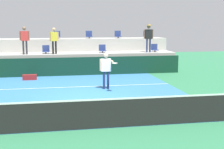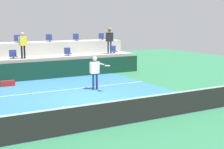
{
  "view_description": "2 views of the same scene",
  "coord_description": "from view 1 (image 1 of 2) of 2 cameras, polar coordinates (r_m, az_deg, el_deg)",
  "views": [
    {
      "loc": [
        -1.25,
        -12.86,
        3.09
      ],
      "look_at": [
        0.99,
        -0.55,
        1.06
      ],
      "focal_mm": 50.11,
      "sensor_mm": 36.0,
      "label": 1
    },
    {
      "loc": [
        -6.06,
        -13.09,
        3.53
      ],
      "look_at": [
        0.83,
        -0.63,
        1.16
      ],
      "focal_mm": 51.55,
      "sensor_mm": 36.0,
      "label": 2
    }
  ],
  "objects": [
    {
      "name": "tennis_net",
      "position": [
        9.32,
        -2.22,
        -6.96
      ],
      "size": [
        10.48,
        0.08,
        1.07
      ],
      "color": "black",
      "rests_on": "ground_plane"
    },
    {
      "name": "tennis_ball",
      "position": [
        10.3,
        -16.23,
        -5.05
      ],
      "size": [
        0.07,
        0.07,
        0.07
      ],
      "color": "#CCE033"
    },
    {
      "name": "seating_tier_upper",
      "position": [
        22.09,
        -7.06,
        3.83
      ],
      "size": [
        13.0,
        1.8,
        2.1
      ],
      "primitive_type": "cube",
      "color": "#ADAAA3",
      "rests_on": "ground_plane"
    },
    {
      "name": "spectator_with_hat",
      "position": [
        20.62,
        6.7,
        7.2
      ],
      "size": [
        0.62,
        0.47,
        1.83
      ],
      "color": "navy",
      "rests_on": "seating_tier_lower"
    },
    {
      "name": "spectator_leaning_on_rail",
      "position": [
        19.73,
        -10.51,
        6.52
      ],
      "size": [
        0.57,
        0.27,
        1.62
      ],
      "color": "black",
      "rests_on": "seating_tier_lower"
    },
    {
      "name": "stadium_chair_upper_mid_right",
      "position": [
        22.03,
        -4.21,
        7.16
      ],
      "size": [
        0.44,
        0.4,
        0.52
      ],
      "color": "#2D2D33",
      "rests_on": "seating_tier_upper"
    },
    {
      "name": "tennis_player",
      "position": [
        14.85,
        -1.06,
        1.38
      ],
      "size": [
        0.67,
        1.22,
        1.74
      ],
      "color": "navy",
      "rests_on": "ground_plane"
    },
    {
      "name": "stadium_chair_upper_left",
      "position": [
        22.0,
        -15.61,
        6.85
      ],
      "size": [
        0.44,
        0.4,
        0.52
      ],
      "color": "#2D2D33",
      "rests_on": "seating_tier_upper"
    },
    {
      "name": "stadium_chair_lower_left",
      "position": [
        20.17,
        -11.97,
        4.38
      ],
      "size": [
        0.44,
        0.4,
        0.52
      ],
      "color": "#2D2D33",
      "rests_on": "seating_tier_lower"
    },
    {
      "name": "stadium_chair_upper_mid_left",
      "position": [
        21.91,
        -10.0,
        7.04
      ],
      "size": [
        0.44,
        0.4,
        0.52
      ],
      "color": "#2D2D33",
      "rests_on": "seating_tier_upper"
    },
    {
      "name": "stadium_chair_upper_right",
      "position": [
        22.35,
        1.09,
        7.21
      ],
      "size": [
        0.44,
        0.4,
        0.52
      ],
      "color": "#2D2D33",
      "rests_on": "seating_tier_upper"
    },
    {
      "name": "sponsor_backboard",
      "position": [
        19.07,
        -6.49,
        1.49
      ],
      "size": [
        13.0,
        0.16,
        1.1
      ],
      "primitive_type": "cube",
      "color": "#0F3323",
      "rests_on": "ground_plane"
    },
    {
      "name": "seating_tier_lower",
      "position": [
        20.35,
        -6.74,
        2.18
      ],
      "size": [
        13.0,
        1.8,
        1.25
      ],
      "primitive_type": "cube",
      "color": "#ADAAA3",
      "rests_on": "ground_plane"
    },
    {
      "name": "stadium_chair_lower_right",
      "position": [
        20.39,
        -1.76,
        4.63
      ],
      "size": [
        0.44,
        0.4,
        0.52
      ],
      "color": "#2D2D33",
      "rests_on": "seating_tier_lower"
    },
    {
      "name": "spectator_in_white",
      "position": [
        19.81,
        -15.66,
        6.49
      ],
      "size": [
        0.59,
        0.25,
        1.69
      ],
      "color": "#2D2D33",
      "rests_on": "seating_tier_lower"
    },
    {
      "name": "court_service_line",
      "position": [
        15.62,
        -5.54,
        -2.23
      ],
      "size": [
        9.0,
        0.06,
        0.0
      ],
      "primitive_type": "cube",
      "color": "white",
      "rests_on": "ground_plane"
    },
    {
      "name": "ground_plane",
      "position": [
        13.29,
        -4.66,
        -4.28
      ],
      "size": [
        40.0,
        40.0,
        0.0
      ],
      "primitive_type": "plane",
      "color": "#2D754C"
    },
    {
      "name": "court_inner_paint",
      "position": [
        14.26,
        -5.07,
        -3.35
      ],
      "size": [
        9.0,
        10.0,
        0.01
      ],
      "primitive_type": "cube",
      "color": "teal",
      "rests_on": "ground_plane"
    },
    {
      "name": "equipment_bag",
      "position": [
        18.03,
        -14.79,
        -0.49
      ],
      "size": [
        0.76,
        0.28,
        0.3
      ],
      "primitive_type": "cube",
      "color": "maroon",
      "rests_on": "ground_plane"
    },
    {
      "name": "stadium_chair_lower_far_right",
      "position": [
        21.2,
        7.78,
        4.72
      ],
      "size": [
        0.44,
        0.4,
        0.52
      ],
      "color": "#2D2D33",
      "rests_on": "seating_tier_lower"
    },
    {
      "name": "stadium_chair_upper_far_right",
      "position": [
        22.86,
        6.35,
        7.2
      ],
      "size": [
        0.44,
        0.4,
        0.52
      ],
      "color": "#2D2D33",
      "rests_on": "seating_tier_upper"
    }
  ]
}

